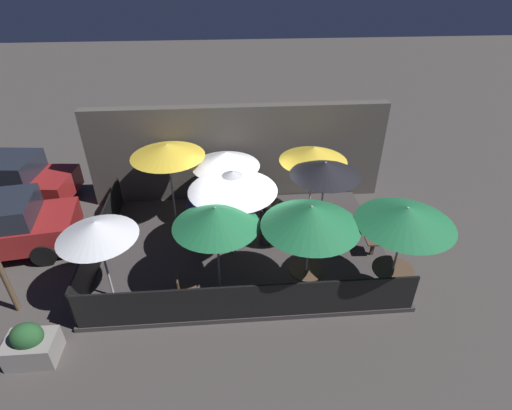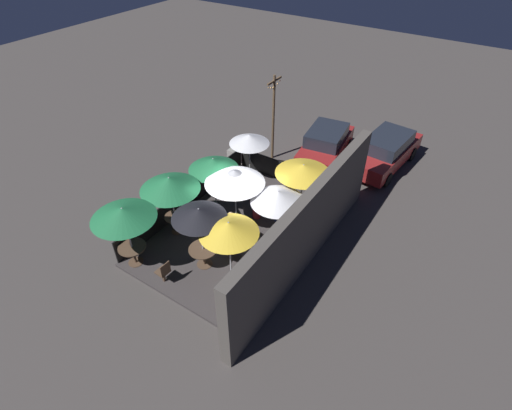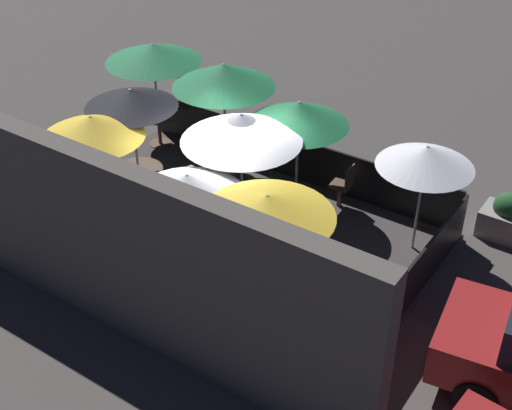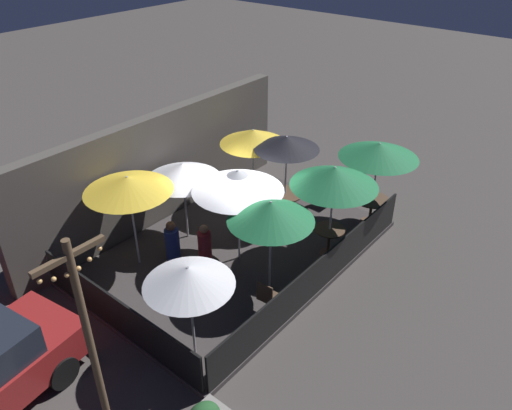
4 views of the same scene
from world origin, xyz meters
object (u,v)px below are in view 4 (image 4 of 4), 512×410
at_px(patio_umbrella_5, 188,276).
at_px(dining_table_0, 285,198).
at_px(dining_table_1, 372,204).
at_px(patio_chair_2, 268,297).
at_px(patio_umbrella_6, 253,137).
at_px(dining_table_2, 329,234).
at_px(patron_2, 249,217).
at_px(patio_umbrella_1, 379,150).
at_px(patio_umbrella_3, 183,171).
at_px(patio_umbrella_2, 335,176).
at_px(patio_umbrella_4, 271,211).
at_px(patron_0, 172,244).
at_px(patio_umbrella_8, 128,184).
at_px(patio_chair_0, 327,190).
at_px(patio_chair_1, 244,208).
at_px(light_post, 89,340).
at_px(patio_umbrella_7, 238,181).
at_px(patron_1, 205,248).
at_px(patio_umbrella_0, 287,143).

xyz_separation_m(patio_umbrella_5, dining_table_0, (5.25, 1.66, -1.35)).
bearing_deg(dining_table_1, patio_chair_2, -179.16).
height_order(patio_umbrella_6, dining_table_2, patio_umbrella_6).
bearing_deg(patron_2, patio_umbrella_1, 47.06).
bearing_deg(patron_2, dining_table_1, 47.06).
relative_size(patio_umbrella_3, dining_table_2, 2.84).
xyz_separation_m(patio_umbrella_2, dining_table_2, (0.00, 0.00, -1.65)).
relative_size(patio_umbrella_1, patio_umbrella_4, 1.04).
distance_m(dining_table_0, patio_chair_2, 4.10).
bearing_deg(patron_0, patio_umbrella_5, 51.20).
distance_m(patio_umbrella_5, patio_umbrella_8, 3.40).
xyz_separation_m(patio_chair_0, patio_chair_1, (-2.34, 1.22, -0.00)).
bearing_deg(patio_umbrella_5, dining_table_1, -3.56).
bearing_deg(patio_chair_0, dining_table_2, -53.93).
bearing_deg(patio_umbrella_6, patio_umbrella_1, -67.32).
xyz_separation_m(dining_table_1, light_post, (-8.66, 0.26, 1.56)).
xyz_separation_m(dining_table_1, patron_0, (-4.71, 2.97, -0.09)).
distance_m(patio_umbrella_6, dining_table_2, 3.50).
height_order(patio_umbrella_7, patron_2, patio_umbrella_7).
height_order(dining_table_1, patron_1, patron_1).
relative_size(patio_umbrella_0, patio_chair_2, 2.64).
height_order(patio_umbrella_3, dining_table_1, patio_umbrella_3).
xyz_separation_m(dining_table_0, patron_2, (-1.45, 0.11, 0.03)).
distance_m(patio_umbrella_3, patio_umbrella_7, 1.74).
distance_m(patio_umbrella_4, patio_chair_2, 1.84).
bearing_deg(dining_table_0, patio_umbrella_7, -172.57).
relative_size(patio_umbrella_3, patio_chair_0, 2.41).
height_order(patio_umbrella_6, patio_chair_2, patio_umbrella_6).
bearing_deg(patio_umbrella_4, patio_umbrella_5, -178.45).
bearing_deg(dining_table_2, patio_umbrella_7, 134.23).
distance_m(patio_umbrella_7, patio_chair_0, 4.06).
height_order(patio_umbrella_7, patio_chair_1, patio_umbrella_7).
relative_size(patio_umbrella_8, patron_2, 1.79).
height_order(patio_umbrella_4, patio_umbrella_8, patio_umbrella_8).
bearing_deg(patio_chair_0, patio_chair_2, -69.47).
relative_size(dining_table_2, patio_chair_0, 0.85).
bearing_deg(patio_umbrella_4, patron_1, 103.05).
relative_size(patio_umbrella_7, patron_0, 2.15).
bearing_deg(patio_umbrella_8, dining_table_0, -20.41).
xyz_separation_m(patio_umbrella_4, dining_table_1, (3.98, -0.47, -1.49)).
relative_size(patio_umbrella_2, patio_umbrella_7, 1.00).
xyz_separation_m(patio_umbrella_5, patio_chair_1, (4.23, 2.30, -1.47)).
xyz_separation_m(patio_umbrella_1, dining_table_2, (-1.99, 0.13, -1.64)).
height_order(patio_umbrella_1, patio_umbrella_5, patio_umbrella_1).
bearing_deg(dining_table_1, patio_chair_1, 130.05).
bearing_deg(dining_table_2, patron_1, 139.34).
bearing_deg(patron_1, patio_umbrella_8, -76.32).
xyz_separation_m(patio_umbrella_1, patron_2, (-2.71, 2.17, -1.60)).
relative_size(patio_umbrella_2, patio_umbrella_3, 1.14).
bearing_deg(patio_umbrella_6, patio_umbrella_2, -102.42).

